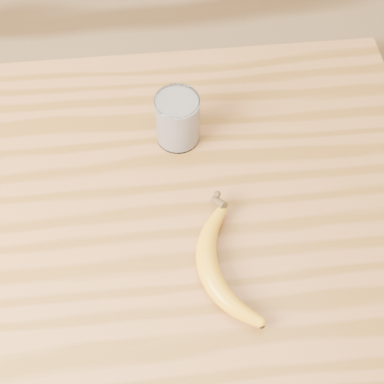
{
  "coord_description": "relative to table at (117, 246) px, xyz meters",
  "views": [
    {
      "loc": [
        0.1,
        -0.49,
        1.73
      ],
      "look_at": [
        0.15,
        0.01,
        0.93
      ],
      "focal_mm": 50.0,
      "sensor_mm": 36.0,
      "label": 1
    }
  ],
  "objects": [
    {
      "name": "banana",
      "position": [
        0.16,
        -0.14,
        0.15
      ],
      "size": [
        0.16,
        0.32,
        0.04
      ],
      "primitive_type": null,
      "rotation": [
        0.0,
        0.0,
        0.17
      ],
      "color": "orange",
      "rests_on": "table"
    },
    {
      "name": "room",
      "position": [
        0.0,
        0.0,
        0.58
      ],
      "size": [
        4.04,
        4.04,
        2.7
      ],
      "color": "olive",
      "rests_on": "ground"
    },
    {
      "name": "table",
      "position": [
        0.0,
        0.0,
        0.0
      ],
      "size": [
        1.2,
        0.8,
        0.9
      ],
      "color": "#985D2C",
      "rests_on": "ground"
    },
    {
      "name": "smoothie_glass",
      "position": [
        0.14,
        0.16,
        0.18
      ],
      "size": [
        0.08,
        0.08,
        0.11
      ],
      "color": "white",
      "rests_on": "table"
    }
  ]
}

